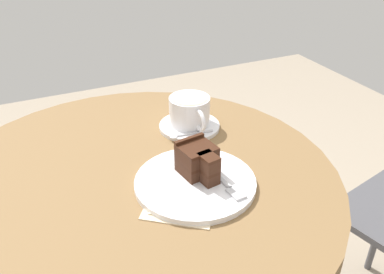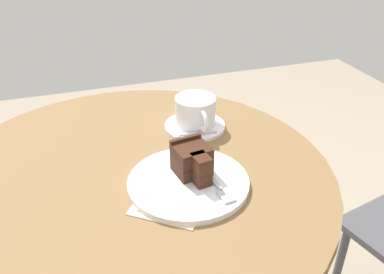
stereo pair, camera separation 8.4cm
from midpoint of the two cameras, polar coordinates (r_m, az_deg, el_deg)
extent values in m
cylinder|color=brown|center=(0.82, -5.35, -5.98)|extent=(0.80, 0.80, 0.03)
cylinder|color=white|center=(0.96, 2.93, 1.47)|extent=(0.14, 0.14, 0.01)
cylinder|color=white|center=(0.95, 3.03, 3.64)|extent=(0.10, 0.10, 0.07)
cylinder|color=beige|center=(0.93, 3.08, 5.39)|extent=(0.09, 0.09, 0.00)
torus|color=white|center=(0.90, 4.27, 2.12)|extent=(0.05, 0.01, 0.05)
cube|color=#B7B7BC|center=(0.92, 3.51, 0.42)|extent=(0.02, 0.09, 0.00)
ellipsoid|color=#B7B7BC|center=(0.91, 0.42, 0.18)|extent=(0.02, 0.02, 0.00)
cylinder|color=white|center=(0.77, 2.64, -6.48)|extent=(0.23, 0.23, 0.01)
cube|color=#422619|center=(0.78, 3.07, -4.35)|extent=(0.07, 0.07, 0.02)
cube|color=#422619|center=(0.76, 4.47, -5.78)|extent=(0.04, 0.03, 0.02)
cube|color=#381C0F|center=(0.77, 3.09, -3.48)|extent=(0.07, 0.07, 0.01)
cube|color=#381C0F|center=(0.75, 4.51, -4.89)|extent=(0.04, 0.03, 0.01)
cube|color=#422619|center=(0.77, 3.12, -2.58)|extent=(0.07, 0.07, 0.02)
cube|color=#422619|center=(0.74, 4.56, -3.98)|extent=(0.04, 0.03, 0.02)
cube|color=#381C0F|center=(0.76, 3.15, -1.67)|extent=(0.07, 0.07, 0.01)
cube|color=#381C0F|center=(0.73, 4.60, -3.05)|extent=(0.04, 0.03, 0.01)
cube|color=#381C0F|center=(0.79, 2.15, -2.13)|extent=(0.02, 0.06, 0.06)
cube|color=#B7B7BC|center=(0.78, 5.36, -5.24)|extent=(0.12, 0.02, 0.00)
cube|color=#B7B7BC|center=(0.73, 8.13, -8.34)|extent=(0.04, 0.03, 0.00)
cube|color=beige|center=(0.74, 0.44, -9.01)|extent=(0.17, 0.17, 0.00)
cube|color=beige|center=(0.75, 0.82, -8.19)|extent=(0.15, 0.15, 0.00)
camera|label=1|loc=(0.04, -87.14, 1.69)|focal=38.00mm
camera|label=2|loc=(0.04, 92.86, -1.69)|focal=38.00mm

